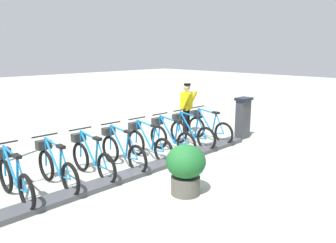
{
  "coord_description": "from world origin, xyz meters",
  "views": [
    {
      "loc": [
        -5.34,
        4.62,
        2.71
      ],
      "look_at": [
        0.5,
        -1.23,
        0.9
      ],
      "focal_mm": 35.04,
      "sensor_mm": 36.0,
      "label": 1
    }
  ],
  "objects_px": {
    "bike_docked_1": "(190,132)",
    "bike_docked_3": "(147,143)",
    "bike_docked_6": "(56,167)",
    "bike_docked_7": "(13,178)",
    "planter_bush": "(186,167)",
    "bike_docked_2": "(170,137)",
    "bike_docked_0": "(208,127)",
    "payment_kiosk": "(243,117)",
    "worker_near_rack": "(187,107)",
    "bike_docked_4": "(121,150)",
    "bike_docked_5": "(91,157)"
  },
  "relations": [
    {
      "from": "bike_docked_2",
      "to": "bike_docked_1",
      "type": "bearing_deg",
      "value": -90.0
    },
    {
      "from": "bike_docked_3",
      "to": "bike_docked_6",
      "type": "bearing_deg",
      "value": 90.0
    },
    {
      "from": "payment_kiosk",
      "to": "planter_bush",
      "type": "xyz_separation_m",
      "value": [
        -1.48,
        4.3,
        -0.12
      ]
    },
    {
      "from": "bike_docked_3",
      "to": "bike_docked_7",
      "type": "xyz_separation_m",
      "value": [
        0.0,
        3.25,
        0.0
      ]
    },
    {
      "from": "bike_docked_0",
      "to": "bike_docked_7",
      "type": "bearing_deg",
      "value": 90.0
    },
    {
      "from": "bike_docked_6",
      "to": "worker_near_rack",
      "type": "xyz_separation_m",
      "value": [
        1.01,
        -5.05,
        0.48
      ]
    },
    {
      "from": "bike_docked_0",
      "to": "bike_docked_1",
      "type": "bearing_deg",
      "value": 90.0
    },
    {
      "from": "bike_docked_5",
      "to": "payment_kiosk",
      "type": "bearing_deg",
      "value": -96.42
    },
    {
      "from": "payment_kiosk",
      "to": "bike_docked_3",
      "type": "xyz_separation_m",
      "value": [
        0.57,
        3.46,
        -0.24
      ]
    },
    {
      "from": "bike_docked_4",
      "to": "bike_docked_7",
      "type": "relative_size",
      "value": 1.0
    },
    {
      "from": "bike_docked_3",
      "to": "worker_near_rack",
      "type": "xyz_separation_m",
      "value": [
        1.01,
        -2.61,
        0.48
      ]
    },
    {
      "from": "bike_docked_5",
      "to": "worker_near_rack",
      "type": "height_order",
      "value": "worker_near_rack"
    },
    {
      "from": "bike_docked_1",
      "to": "bike_docked_0",
      "type": "bearing_deg",
      "value": -90.0
    },
    {
      "from": "bike_docked_2",
      "to": "bike_docked_3",
      "type": "height_order",
      "value": "same"
    },
    {
      "from": "bike_docked_0",
      "to": "bike_docked_2",
      "type": "relative_size",
      "value": 1.0
    },
    {
      "from": "payment_kiosk",
      "to": "bike_docked_6",
      "type": "height_order",
      "value": "payment_kiosk"
    },
    {
      "from": "worker_near_rack",
      "to": "bike_docked_2",
      "type": "bearing_deg",
      "value": 119.4
    },
    {
      "from": "bike_docked_6",
      "to": "bike_docked_7",
      "type": "distance_m",
      "value": 0.81
    },
    {
      "from": "bike_docked_5",
      "to": "bike_docked_0",
      "type": "bearing_deg",
      "value": -90.0
    },
    {
      "from": "bike_docked_5",
      "to": "worker_near_rack",
      "type": "bearing_deg",
      "value": -76.55
    },
    {
      "from": "bike_docked_2",
      "to": "planter_bush",
      "type": "bearing_deg",
      "value": 141.1
    },
    {
      "from": "bike_docked_1",
      "to": "bike_docked_3",
      "type": "height_order",
      "value": "same"
    },
    {
      "from": "bike_docked_1",
      "to": "planter_bush",
      "type": "bearing_deg",
      "value": 129.73
    },
    {
      "from": "bike_docked_0",
      "to": "bike_docked_6",
      "type": "distance_m",
      "value": 4.88
    },
    {
      "from": "bike_docked_2",
      "to": "bike_docked_4",
      "type": "bearing_deg",
      "value": 90.0
    },
    {
      "from": "bike_docked_2",
      "to": "bike_docked_5",
      "type": "height_order",
      "value": "same"
    },
    {
      "from": "bike_docked_1",
      "to": "bike_docked_4",
      "type": "xyz_separation_m",
      "value": [
        0.0,
        2.44,
        0.0
      ]
    },
    {
      "from": "bike_docked_5",
      "to": "planter_bush",
      "type": "bearing_deg",
      "value": -159.1
    },
    {
      "from": "bike_docked_1",
      "to": "bike_docked_7",
      "type": "relative_size",
      "value": 1.0
    },
    {
      "from": "bike_docked_7",
      "to": "worker_near_rack",
      "type": "xyz_separation_m",
      "value": [
        1.01,
        -5.87,
        0.48
      ]
    },
    {
      "from": "bike_docked_4",
      "to": "worker_near_rack",
      "type": "xyz_separation_m",
      "value": [
        1.01,
        -3.43,
        0.48
      ]
    },
    {
      "from": "payment_kiosk",
      "to": "worker_near_rack",
      "type": "bearing_deg",
      "value": 27.99
    },
    {
      "from": "bike_docked_0",
      "to": "planter_bush",
      "type": "relative_size",
      "value": 1.77
    },
    {
      "from": "worker_near_rack",
      "to": "planter_bush",
      "type": "xyz_separation_m",
      "value": [
        -3.07,
        3.46,
        -0.37
      ]
    },
    {
      "from": "bike_docked_2",
      "to": "bike_docked_7",
      "type": "height_order",
      "value": "same"
    },
    {
      "from": "bike_docked_4",
      "to": "planter_bush",
      "type": "height_order",
      "value": "bike_docked_4"
    },
    {
      "from": "bike_docked_3",
      "to": "worker_near_rack",
      "type": "height_order",
      "value": "worker_near_rack"
    },
    {
      "from": "bike_docked_1",
      "to": "bike_docked_2",
      "type": "height_order",
      "value": "same"
    },
    {
      "from": "bike_docked_2",
      "to": "bike_docked_0",
      "type": "bearing_deg",
      "value": -90.0
    },
    {
      "from": "payment_kiosk",
      "to": "bike_docked_4",
      "type": "distance_m",
      "value": 4.31
    },
    {
      "from": "bike_docked_2",
      "to": "bike_docked_7",
      "type": "xyz_separation_m",
      "value": [
        0.0,
        4.07,
        0.0
      ]
    },
    {
      "from": "bike_docked_7",
      "to": "bike_docked_6",
      "type": "bearing_deg",
      "value": -90.0
    },
    {
      "from": "bike_docked_5",
      "to": "planter_bush",
      "type": "height_order",
      "value": "bike_docked_5"
    },
    {
      "from": "bike_docked_0",
      "to": "planter_bush",
      "type": "bearing_deg",
      "value": 122.01
    },
    {
      "from": "bike_docked_1",
      "to": "worker_near_rack",
      "type": "bearing_deg",
      "value": -44.19
    },
    {
      "from": "payment_kiosk",
      "to": "bike_docked_7",
      "type": "relative_size",
      "value": 0.74
    },
    {
      "from": "bike_docked_7",
      "to": "worker_near_rack",
      "type": "bearing_deg",
      "value": -80.2
    },
    {
      "from": "bike_docked_2",
      "to": "worker_near_rack",
      "type": "height_order",
      "value": "worker_near_rack"
    },
    {
      "from": "bike_docked_0",
      "to": "bike_docked_3",
      "type": "height_order",
      "value": "same"
    },
    {
      "from": "payment_kiosk",
      "to": "worker_near_rack",
      "type": "relative_size",
      "value": 0.77
    }
  ]
}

